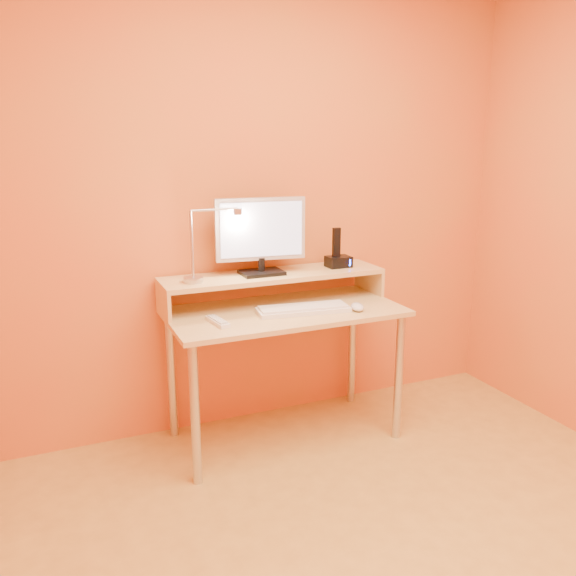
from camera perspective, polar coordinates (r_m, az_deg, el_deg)
name	(u,v)px	position (r m, az deg, el deg)	size (l,w,h in m)	color
wall_back	(261,200)	(3.20, -2.62, 8.57)	(3.00, 0.04, 2.50)	#E35B26
desk_leg_fl	(195,415)	(2.76, -9.05, -12.16)	(0.04, 0.04, 0.69)	#BBBBC2
desk_leg_fr	(399,377)	(3.18, 10.75, -8.57)	(0.04, 0.04, 0.69)	#BBBBC2
desk_leg_bl	(171,376)	(3.21, -11.31, -8.39)	(0.04, 0.04, 0.69)	#BBBBC2
desk_leg_br	(352,347)	(3.57, 6.28, -5.78)	(0.04, 0.04, 0.69)	#BBBBC2
desk_lower	(284,312)	(3.01, -0.35, -2.32)	(1.20, 0.60, 0.03)	#E6BA6E
shelf_riser_left	(163,302)	(2.96, -12.09, -1.32)	(0.02, 0.30, 0.14)	#E6BA6E
shelf_riser_right	(369,280)	(3.38, 7.91, 0.81)	(0.02, 0.30, 0.14)	#E6BA6E
desk_shelf	(273,275)	(3.10, -1.43, 1.24)	(1.20, 0.30, 0.03)	#E6BA6E
monitor_foot	(262,273)	(3.08, -2.59, 1.52)	(0.22, 0.16, 0.02)	black
monitor_neck	(262,264)	(3.07, -2.60, 2.32)	(0.04, 0.04, 0.07)	black
monitor_panel	(260,229)	(3.04, -2.71, 5.77)	(0.47, 0.04, 0.32)	#B5B5BB
monitor_back	(259,228)	(3.06, -2.86, 5.83)	(0.43, 0.01, 0.28)	black
monitor_screen	(262,230)	(3.02, -2.58, 5.72)	(0.43, 0.00, 0.28)	#B5BDE7
lamp_base	(193,280)	(2.94, -9.24, 0.81)	(0.10, 0.10, 0.03)	#BBBBC2
lamp_post	(192,244)	(2.90, -9.38, 4.21)	(0.01, 0.01, 0.33)	#BBBBC2
lamp_arm	(214,210)	(2.91, -7.20, 7.60)	(0.01, 0.01, 0.24)	#BBBBC2
lamp_head	(238,211)	(2.95, -4.93, 7.45)	(0.04, 0.04, 0.03)	#BBBBC2
lamp_bulb	(238,215)	(2.95, -4.92, 7.14)	(0.03, 0.03, 0.00)	#FFEAC6
phone_dock	(338,262)	(3.26, 4.94, 2.58)	(0.13, 0.10, 0.06)	black
phone_handset	(336,242)	(3.23, 4.75, 4.47)	(0.04, 0.03, 0.16)	black
phone_led	(350,263)	(3.23, 6.07, 2.47)	(0.01, 0.00, 0.04)	blue
keyboard	(303,310)	(2.96, 1.50, -2.14)	(0.47, 0.15, 0.02)	white
mouse	(357,307)	(3.00, 6.78, -1.84)	(0.06, 0.11, 0.04)	silver
remote_control	(218,322)	(2.80, -6.89, -3.28)	(0.05, 0.18, 0.02)	white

